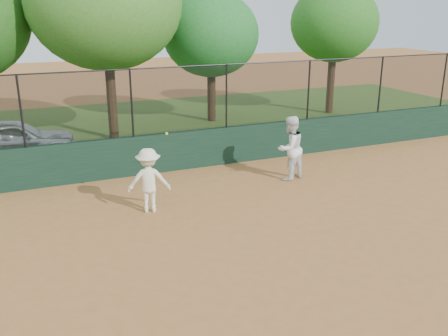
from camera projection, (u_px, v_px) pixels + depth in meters
name	position (u px, v px, depth m)	size (l,w,h in m)	color
ground	(230.00, 260.00, 10.09)	(80.00, 80.00, 0.00)	#AE6D38
back_wall	(151.00, 154.00, 15.15)	(26.00, 0.20, 1.20)	#173323
grass_strip	(113.00, 130.00, 20.58)	(36.00, 12.00, 0.01)	#325219
parked_car	(12.00, 139.00, 16.50)	(1.61, 3.99, 1.36)	silver
player_second	(290.00, 148.00, 14.51)	(0.92, 0.72, 1.89)	white
player_main	(149.00, 180.00, 12.25)	(1.17, 0.87, 2.06)	#F2F1CD
fence_assembly	(147.00, 101.00, 14.63)	(26.00, 0.06, 2.00)	black
tree_2	(105.00, 3.00, 17.71)	(5.55, 5.04, 7.39)	#422D17
tree_3	(211.00, 35.00, 21.07)	(4.13, 3.76, 5.51)	#3B2713
tree_4	(335.00, 23.00, 22.56)	(4.08, 3.71, 5.91)	#482E19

